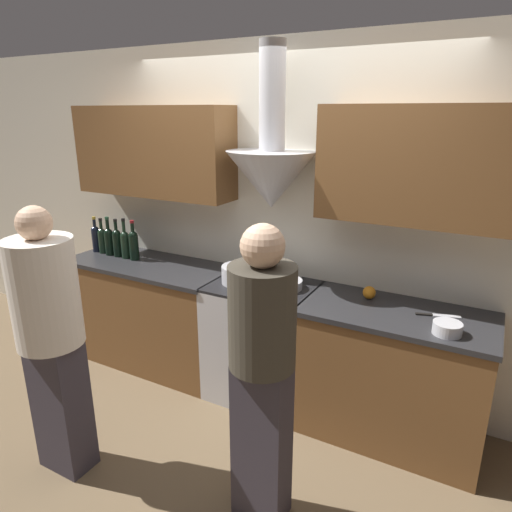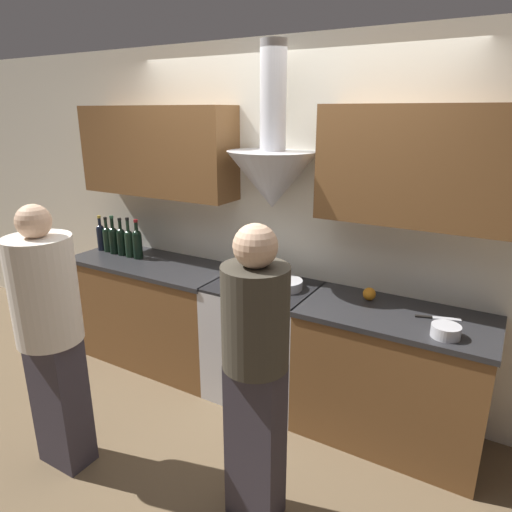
{
  "view_description": "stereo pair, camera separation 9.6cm",
  "coord_description": "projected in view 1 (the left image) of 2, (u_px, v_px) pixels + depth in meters",
  "views": [
    {
      "loc": [
        1.43,
        -2.39,
        2.11
      ],
      "look_at": [
        0.0,
        0.24,
        1.15
      ],
      "focal_mm": 32.0,
      "sensor_mm": 36.0,
      "label": 1
    },
    {
      "loc": [
        1.51,
        -2.35,
        2.11
      ],
      "look_at": [
        0.0,
        0.24,
        1.15
      ],
      "focal_mm": 32.0,
      "sensor_mm": 36.0,
      "label": 2
    }
  ],
  "objects": [
    {
      "name": "counter_left",
      "position": [
        152.0,
        312.0,
        3.93
      ],
      "size": [
        1.42,
        0.62,
        0.9
      ],
      "color": "brown",
      "rests_on": "ground_plane"
    },
    {
      "name": "wine_bottle_0",
      "position": [
        96.0,
        237.0,
        4.06
      ],
      "size": [
        0.07,
        0.07,
        0.32
      ],
      "color": "black",
      "rests_on": "counter_left"
    },
    {
      "name": "orange_fruit",
      "position": [
        369.0,
        292.0,
        3.06
      ],
      "size": [
        0.09,
        0.09,
        0.09
      ],
      "color": "orange",
      "rests_on": "counter_right"
    },
    {
      "name": "person_foreground_right",
      "position": [
        262.0,
        367.0,
        2.25
      ],
      "size": [
        0.33,
        0.33,
        1.63
      ],
      "color": "#38333D",
      "rests_on": "ground_plane"
    },
    {
      "name": "ground_plane",
      "position": [
        240.0,
        417.0,
        3.29
      ],
      "size": [
        12.0,
        12.0,
        0.0
      ],
      "primitive_type": "plane",
      "color": "brown"
    },
    {
      "name": "mixing_bowl",
      "position": [
        285.0,
        284.0,
        3.24
      ],
      "size": [
        0.24,
        0.24,
        0.06
      ],
      "color": "silver",
      "rests_on": "stove_range"
    },
    {
      "name": "stove_range",
      "position": [
        262.0,
        340.0,
        3.44
      ],
      "size": [
        0.75,
        0.6,
        0.9
      ],
      "color": "silver",
      "rests_on": "ground_plane"
    },
    {
      "name": "wine_bottle_2",
      "position": [
        109.0,
        240.0,
        3.97
      ],
      "size": [
        0.08,
        0.08,
        0.34
      ],
      "color": "black",
      "rests_on": "counter_left"
    },
    {
      "name": "person_foreground_left",
      "position": [
        51.0,
        334.0,
        2.59
      ],
      "size": [
        0.37,
        0.37,
        1.64
      ],
      "color": "#38333D",
      "rests_on": "ground_plane"
    },
    {
      "name": "saucepan",
      "position": [
        447.0,
        328.0,
        2.57
      ],
      "size": [
        0.16,
        0.16,
        0.07
      ],
      "color": "silver",
      "rests_on": "counter_right"
    },
    {
      "name": "stock_pot",
      "position": [
        240.0,
        274.0,
        3.33
      ],
      "size": [
        0.27,
        0.27,
        0.13
      ],
      "color": "silver",
      "rests_on": "stove_range"
    },
    {
      "name": "wine_bottle_5",
      "position": [
        134.0,
        244.0,
        3.83
      ],
      "size": [
        0.08,
        0.08,
        0.34
      ],
      "color": "black",
      "rests_on": "counter_left"
    },
    {
      "name": "chefs_knife",
      "position": [
        438.0,
        316.0,
        2.8
      ],
      "size": [
        0.26,
        0.11,
        0.01
      ],
      "rotation": [
        0.0,
        0.0,
        0.3
      ],
      "color": "silver",
      "rests_on": "counter_right"
    },
    {
      "name": "wall_back",
      "position": [
        274.0,
        201.0,
        3.37
      ],
      "size": [
        8.4,
        0.64,
        2.6
      ],
      "color": "silver",
      "rests_on": "ground_plane"
    },
    {
      "name": "wine_bottle_4",
      "position": [
        125.0,
        243.0,
        3.88
      ],
      "size": [
        0.07,
        0.07,
        0.35
      ],
      "color": "black",
      "rests_on": "counter_left"
    },
    {
      "name": "counter_right",
      "position": [
        391.0,
        374.0,
        3.0
      ],
      "size": [
        1.2,
        0.62,
        0.9
      ],
      "color": "brown",
      "rests_on": "ground_plane"
    },
    {
      "name": "wine_bottle_3",
      "position": [
        117.0,
        241.0,
        3.92
      ],
      "size": [
        0.07,
        0.07,
        0.33
      ],
      "color": "black",
      "rests_on": "counter_left"
    },
    {
      "name": "wine_bottle_1",
      "position": [
        102.0,
        239.0,
        4.02
      ],
      "size": [
        0.07,
        0.07,
        0.31
      ],
      "color": "black",
      "rests_on": "counter_left"
    }
  ]
}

